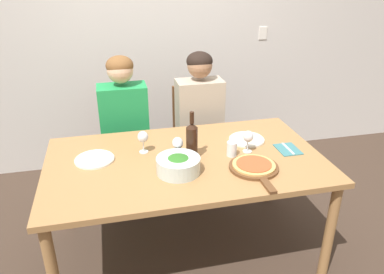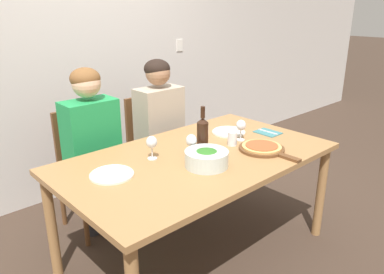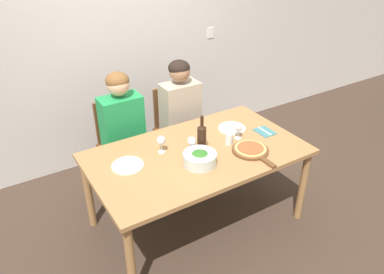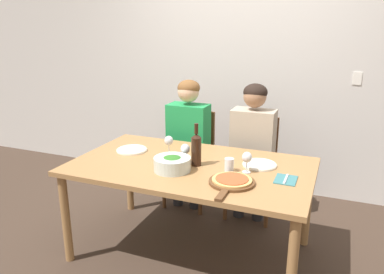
{
  "view_description": "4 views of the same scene",
  "coord_description": "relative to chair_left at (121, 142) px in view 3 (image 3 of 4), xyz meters",
  "views": [
    {
      "loc": [
        -0.44,
        -2.07,
        1.88
      ],
      "look_at": [
        0.07,
        0.1,
        0.84
      ],
      "focal_mm": 35.0,
      "sensor_mm": 36.0,
      "label": 1
    },
    {
      "loc": [
        -1.53,
        -1.61,
        1.65
      ],
      "look_at": [
        0.06,
        0.12,
        0.82
      ],
      "focal_mm": 35.0,
      "sensor_mm": 36.0,
      "label": 2
    },
    {
      "loc": [
        -1.4,
        -2.19,
        2.37
      ],
      "look_at": [
        0.03,
        0.12,
        0.81
      ],
      "focal_mm": 35.0,
      "sensor_mm": 36.0,
      "label": 3
    },
    {
      "loc": [
        0.98,
        -2.4,
        1.73
      ],
      "look_at": [
        -0.06,
        0.17,
        0.9
      ],
      "focal_mm": 35.0,
      "sensor_mm": 36.0,
      "label": 4
    }
  ],
  "objects": [
    {
      "name": "fork_on_napkin",
      "position": [
        1.04,
        -0.89,
        0.24
      ],
      "size": [
        0.14,
        0.18,
        0.01
      ],
      "color": "#387075",
      "rests_on": "dining_table"
    },
    {
      "name": "back_wall",
      "position": [
        0.34,
        0.61,
        0.84
      ],
      "size": [
        10.0,
        0.06,
        2.7
      ],
      "color": "silver",
      "rests_on": "ground"
    },
    {
      "name": "dinner_plate_left",
      "position": [
        -0.23,
        -0.75,
        0.24
      ],
      "size": [
        0.25,
        0.25,
        0.02
      ],
      "color": "silver",
      "rests_on": "dining_table"
    },
    {
      "name": "wine_glass_centre",
      "position": [
        0.29,
        -0.85,
        0.34
      ],
      "size": [
        0.07,
        0.07,
        0.15
      ],
      "color": "silver",
      "rests_on": "dining_table"
    },
    {
      "name": "chair_right",
      "position": [
        0.63,
        0.0,
        0.0
      ],
      "size": [
        0.42,
        0.42,
        0.92
      ],
      "color": "brown",
      "rests_on": "ground"
    },
    {
      "name": "wine_bottle",
      "position": [
        0.38,
        -0.86,
        0.36
      ],
      "size": [
        0.07,
        0.07,
        0.32
      ],
      "color": "black",
      "rests_on": "dining_table"
    },
    {
      "name": "water_tumbler",
      "position": [
        0.64,
        -0.89,
        0.28
      ],
      "size": [
        0.07,
        0.07,
        0.1
      ],
      "color": "silver",
      "rests_on": "dining_table"
    },
    {
      "name": "dinner_plate_right",
      "position": [
        0.82,
        -0.7,
        0.24
      ],
      "size": [
        0.25,
        0.25,
        0.02
      ],
      "color": "silver",
      "rests_on": "dining_table"
    },
    {
      "name": "broccoli_bowl",
      "position": [
        0.26,
        -1.02,
        0.28
      ],
      "size": [
        0.26,
        0.26,
        0.11
      ],
      "color": "silver",
      "rests_on": "dining_table"
    },
    {
      "name": "person_man",
      "position": [
        0.63,
        -0.11,
        0.25
      ],
      "size": [
        0.47,
        0.51,
        1.25
      ],
      "color": "#28282D",
      "rests_on": "ground"
    },
    {
      "name": "wine_glass_left",
      "position": [
        0.09,
        -0.71,
        0.34
      ],
      "size": [
        0.07,
        0.07,
        0.15
      ],
      "color": "silver",
      "rests_on": "dining_table"
    },
    {
      "name": "wine_glass_right",
      "position": [
        0.76,
        -0.86,
        0.34
      ],
      "size": [
        0.07,
        0.07,
        0.15
      ],
      "color": "silver",
      "rests_on": "dining_table"
    },
    {
      "name": "chair_left",
      "position": [
        0.0,
        0.0,
        0.0
      ],
      "size": [
        0.42,
        0.42,
        0.92
      ],
      "color": "brown",
      "rests_on": "ground"
    },
    {
      "name": "dining_table",
      "position": [
        0.34,
        -0.86,
        0.16
      ],
      "size": [
        1.76,
        1.02,
        0.74
      ],
      "color": "#9E7042",
      "rests_on": "ground"
    },
    {
      "name": "person_woman",
      "position": [
        -0.0,
        -0.11,
        0.25
      ],
      "size": [
        0.47,
        0.51,
        1.25
      ],
      "color": "#28282D",
      "rests_on": "ground"
    },
    {
      "name": "pizza_on_board",
      "position": [
        0.72,
        -1.09,
        0.25
      ],
      "size": [
        0.3,
        0.44,
        0.04
      ],
      "color": "brown",
      "rests_on": "dining_table"
    },
    {
      "name": "ground_plane",
      "position": [
        0.34,
        -0.86,
        -0.51
      ],
      "size": [
        40.0,
        40.0,
        0.0
      ],
      "primitive_type": "plane",
      "color": "#3D2D23"
    }
  ]
}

